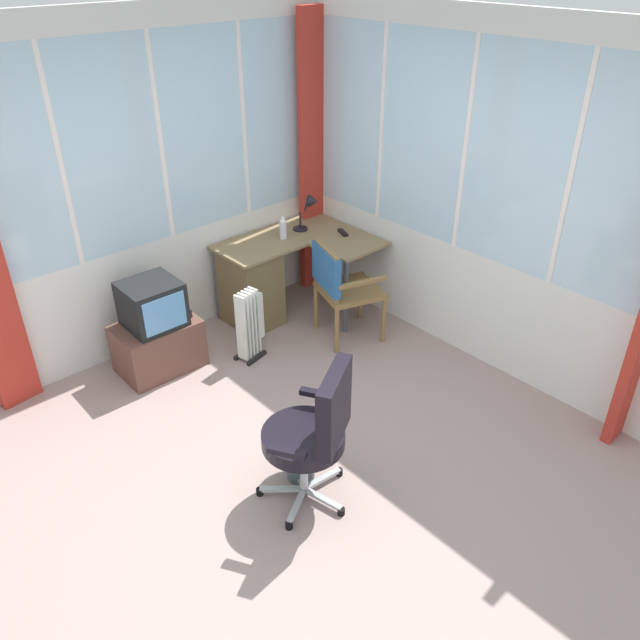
# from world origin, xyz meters

# --- Properties ---
(ground) EXTENTS (4.90, 5.19, 0.06)m
(ground) POSITION_xyz_m (0.00, 0.00, -0.03)
(ground) COLOR gray
(north_window_panel) EXTENTS (3.90, 0.07, 2.64)m
(north_window_panel) POSITION_xyz_m (-0.00, 2.12, 1.32)
(north_window_panel) COLOR silver
(north_window_panel) RESTS_ON ground
(east_window_panel) EXTENTS (0.07, 4.19, 2.64)m
(east_window_panel) POSITION_xyz_m (1.98, -0.00, 1.32)
(east_window_panel) COLOR silver
(east_window_panel) RESTS_ON ground
(curtain_corner) EXTENTS (0.30, 0.08, 2.54)m
(curtain_corner) POSITION_xyz_m (1.85, 1.99, 1.27)
(curtain_corner) COLOR #B63024
(curtain_corner) RESTS_ON ground
(desk) EXTENTS (1.24, 1.02, 0.72)m
(desk) POSITION_xyz_m (0.99, 1.78, 0.40)
(desk) COLOR olive
(desk) RESTS_ON ground
(desk_lamp) EXTENTS (0.23, 0.20, 0.33)m
(desk_lamp) POSITION_xyz_m (1.60, 1.75, 0.93)
(desk_lamp) COLOR black
(desk_lamp) RESTS_ON desk
(tv_remote) EXTENTS (0.10, 0.16, 0.02)m
(tv_remote) POSITION_xyz_m (1.74, 1.48, 0.73)
(tv_remote) COLOR black
(tv_remote) RESTS_ON desk
(spray_bottle) EXTENTS (0.06, 0.06, 0.22)m
(spray_bottle) POSITION_xyz_m (1.28, 1.76, 0.83)
(spray_bottle) COLOR silver
(spray_bottle) RESTS_ON desk
(wooden_armchair) EXTENTS (0.61, 0.61, 0.87)m
(wooden_armchair) POSITION_xyz_m (1.30, 1.08, 0.56)
(wooden_armchair) COLOR olive
(wooden_armchair) RESTS_ON ground
(office_chair) EXTENTS (0.62, 0.59, 0.98)m
(office_chair) POSITION_xyz_m (-0.07, -0.18, 0.56)
(office_chair) COLOR #B7B7BF
(office_chair) RESTS_ON ground
(tv_on_stand) EXTENTS (0.65, 0.45, 0.77)m
(tv_on_stand) POSITION_xyz_m (-0.07, 1.71, 0.34)
(tv_on_stand) COLOR brown
(tv_on_stand) RESTS_ON ground
(space_heater) EXTENTS (0.29, 0.22, 0.62)m
(space_heater) POSITION_xyz_m (0.58, 1.35, 0.31)
(space_heater) COLOR silver
(space_heater) RESTS_ON ground
(potted_plant) EXTENTS (0.30, 0.30, 0.41)m
(potted_plant) POSITION_xyz_m (-0.01, 0.02, 0.24)
(potted_plant) COLOR #404D51
(potted_plant) RESTS_ON ground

